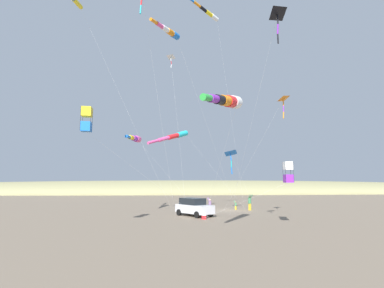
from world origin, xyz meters
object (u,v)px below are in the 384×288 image
(cooler_box, at_px, (204,217))
(person_child_green_jacket, at_px, (236,205))
(person_child_grey_jacket, at_px, (210,204))
(kite_windsock_rainbow_low_near, at_px, (174,136))
(kite_delta_long_streamer_left, at_px, (171,59))
(kite_box_orange_high_right, at_px, (288,172))
(kite_windsock_striped_overhead, at_px, (226,101))
(kite_delta_purple_drifting, at_px, (277,15))
(kite_windsock_black_fish_shape, at_px, (207,12))
(person_adult_flyer, at_px, (250,202))
(kite_delta_yellow_midlevel, at_px, (230,153))
(kite_box_checkered_midright, at_px, (87,119))
(parked_car, at_px, (194,207))
(kite_delta_blue_topmost, at_px, (283,99))
(kite_windsock_teal_far_right, at_px, (135,138))
(kite_windsock_magenta_far_left, at_px, (169,31))

(cooler_box, xyz_separation_m, person_child_green_jacket, (-8.96, 5.10, 0.42))
(person_child_grey_jacket, bearing_deg, kite_windsock_rainbow_low_near, -122.11)
(kite_delta_long_streamer_left, distance_m, kite_box_orange_high_right, 18.04)
(kite_windsock_rainbow_low_near, bearing_deg, kite_windsock_striped_overhead, 10.00)
(kite_delta_long_streamer_left, xyz_separation_m, kite_box_orange_high_right, (8.10, 9.59, -12.97))
(kite_delta_purple_drifting, relative_size, kite_windsock_black_fish_shape, 0.67)
(kite_windsock_rainbow_low_near, bearing_deg, kite_windsock_black_fish_shape, 21.37)
(person_adult_flyer, height_order, person_child_grey_jacket, person_adult_flyer)
(kite_delta_yellow_midlevel, bearing_deg, kite_delta_long_streamer_left, -60.21)
(person_child_grey_jacket, bearing_deg, kite_box_checkered_midright, -38.34)
(person_child_grey_jacket, xyz_separation_m, kite_windsock_rainbow_low_near, (-2.72, -4.34, 8.59))
(kite_delta_long_streamer_left, bearing_deg, kite_windsock_black_fish_shape, 59.49)
(parked_car, bearing_deg, kite_delta_blue_topmost, 56.71)
(kite_windsock_black_fish_shape, bearing_deg, parked_car, -149.68)
(kite_delta_long_streamer_left, bearing_deg, kite_delta_blue_topmost, 63.34)
(kite_windsock_striped_overhead, bearing_deg, kite_box_checkered_midright, -106.31)
(kite_windsock_rainbow_low_near, relative_size, kite_box_orange_high_right, 1.88)
(kite_windsock_striped_overhead, bearing_deg, cooler_box, -177.39)
(kite_delta_purple_drifting, bearing_deg, kite_windsock_striped_overhead, -110.32)
(person_child_green_jacket, bearing_deg, kite_box_checkered_midright, -41.69)
(parked_car, height_order, person_child_green_jacket, parked_car)
(kite_delta_long_streamer_left, height_order, kite_delta_blue_topmost, kite_delta_long_streamer_left)
(kite_windsock_striped_overhead, bearing_deg, kite_delta_blue_topmost, 137.28)
(kite_box_checkered_midright, bearing_deg, person_child_grey_jacket, 141.66)
(person_child_green_jacket, bearing_deg, kite_delta_blue_topmost, 10.21)
(kite_delta_blue_topmost, bearing_deg, kite_windsock_teal_far_right, -115.46)
(kite_delta_blue_topmost, bearing_deg, parked_car, -123.29)
(kite_delta_purple_drifting, relative_size, kite_box_checkered_midright, 1.25)
(parked_car, height_order, kite_delta_long_streamer_left, kite_delta_long_streamer_left)
(person_adult_flyer, bearing_deg, kite_delta_long_streamer_left, -61.14)
(person_child_grey_jacket, bearing_deg, kite_windsock_black_fish_shape, -8.33)
(kite_windsock_black_fish_shape, bearing_deg, kite_delta_yellow_midlevel, 151.50)
(person_child_grey_jacket, relative_size, kite_windsock_teal_far_right, 0.19)
(kite_delta_purple_drifting, height_order, kite_windsock_magenta_far_left, kite_windsock_magenta_far_left)
(person_child_green_jacket, relative_size, kite_windsock_striped_overhead, 0.08)
(parked_car, distance_m, kite_delta_long_streamer_left, 16.53)
(kite_box_checkered_midright, bearing_deg, kite_windsock_rainbow_low_near, 158.60)
(kite_delta_long_streamer_left, bearing_deg, kite_delta_yellow_midlevel, 119.79)
(person_adult_flyer, distance_m, person_child_green_jacket, 1.89)
(kite_windsock_black_fish_shape, bearing_deg, kite_delta_long_streamer_left, -120.51)
(person_child_green_jacket, bearing_deg, kite_box_orange_high_right, 4.51)
(kite_delta_purple_drifting, relative_size, kite_windsock_teal_far_right, 1.65)
(cooler_box, bearing_deg, kite_box_checkered_midright, -52.25)
(parked_car, relative_size, kite_box_checkered_midright, 0.39)
(kite_delta_yellow_midlevel, bearing_deg, person_child_green_jacket, 154.78)
(kite_windsock_teal_far_right, relative_size, kite_delta_blue_topmost, 0.77)
(kite_box_orange_high_right, bearing_deg, parked_car, -138.91)
(cooler_box, xyz_separation_m, kite_delta_yellow_midlevel, (-6.80, 4.08, 6.85))
(kite_windsock_striped_overhead, distance_m, kite_windsock_magenta_far_left, 10.94)
(person_child_green_jacket, bearing_deg, parked_car, -42.19)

